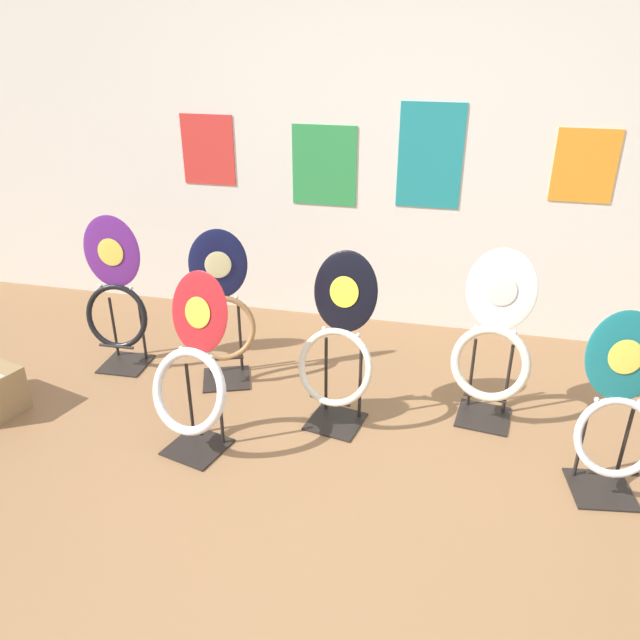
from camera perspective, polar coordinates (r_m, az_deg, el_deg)
The scene contains 8 objects.
ground_plane at distance 2.66m, azimuth -1.11°, elevation -23.03°, with size 14.00×14.00×0.00m, color #8E6642.
wall_back at distance 4.20m, azimuth 7.24°, elevation 16.21°, with size 8.00×0.07×2.60m.
toilet_seat_display_navy_moon at distance 3.67m, azimuth -9.01°, elevation 0.79°, with size 0.41×0.36×0.94m.
toilet_seat_display_teal_sax at distance 3.09m, azimuth 25.52°, elevation -7.81°, with size 0.39×0.32×0.88m.
toilet_seat_display_jazz_black at distance 3.24m, azimuth 1.73°, elevation -2.22°, with size 0.44×0.37×0.95m.
toilet_seat_display_white_plain at distance 3.39m, azimuth 15.55°, elevation -2.18°, with size 0.43×0.31×0.97m.
toilet_seat_display_purple_note at distance 3.98m, azimuth -18.15°, elevation 1.82°, with size 0.41×0.29×0.97m.
toilet_seat_display_crimson_swirl at distance 3.12m, azimuth -11.64°, elevation -5.23°, with size 0.48×0.40×0.93m.
Camera 1 is at (0.44, -1.68, 2.01)m, focal length 35.00 mm.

